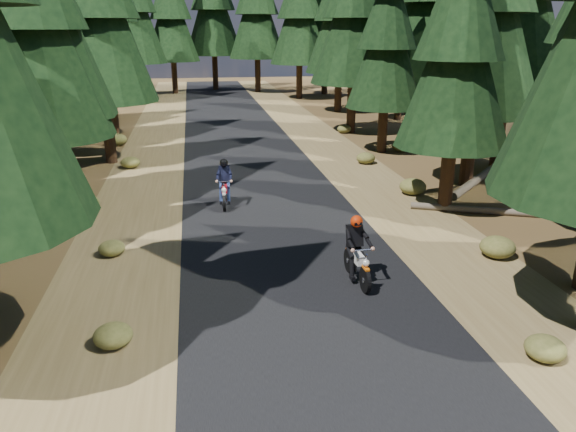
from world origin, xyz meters
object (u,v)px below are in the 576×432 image
object	(u,v)px
rider_lead	(357,261)
rider_follow	(225,191)
log_near	(476,180)
log_far	(477,210)

from	to	relation	value
rider_lead	rider_follow	xyz separation A→B (m)	(-2.87, 6.89, -0.01)
log_near	rider_follow	size ratio (longest dim) A/B	2.99
rider_lead	rider_follow	world-z (taller)	rider_lead
log_near	rider_lead	size ratio (longest dim) A/B	2.99
rider_lead	log_near	bearing A→B (deg)	-134.83
log_near	rider_lead	world-z (taller)	rider_lead
log_far	rider_follow	xyz separation A→B (m)	(-8.50, 2.28, 0.44)
log_far	rider_lead	world-z (taller)	rider_lead
log_near	log_far	xyz separation A→B (m)	(-1.79, -3.56, -0.04)
rider_lead	rider_follow	distance (m)	7.46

